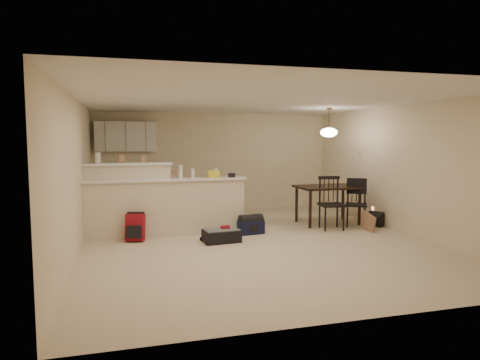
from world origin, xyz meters
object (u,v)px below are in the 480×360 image
object	(u,v)px
pendant_lamp	(329,132)
navy_duffel	(251,227)
black_daypack	(376,220)
dining_table	(328,190)
red_backpack	(135,228)
dining_chair_near	(332,203)
dining_chair_far	(356,203)
suitcase	(221,236)

from	to	relation	value
pendant_lamp	navy_duffel	size ratio (longest dim) A/B	1.29
pendant_lamp	navy_duffel	world-z (taller)	pendant_lamp
pendant_lamp	black_daypack	xyz separation A→B (m)	(0.85, -0.54, -1.85)
dining_table	red_backpack	xyz separation A→B (m)	(-4.08, -0.54, -0.48)
pendant_lamp	dining_chair_near	distance (m)	1.57
dining_chair_far	navy_duffel	world-z (taller)	dining_chair_far
suitcase	red_backpack	size ratio (longest dim) A/B	1.30
dining_chair_near	navy_duffel	size ratio (longest dim) A/B	2.24
red_backpack	dining_table	bearing A→B (deg)	20.94
dining_chair_near	dining_chair_far	size ratio (longest dim) A/B	1.09
black_daypack	red_backpack	bearing A→B (deg)	60.88
dining_table	red_backpack	world-z (taller)	dining_table
dining_chair_near	navy_duffel	xyz separation A→B (m)	(-1.70, 0.04, -0.41)
dining_chair_far	navy_duffel	size ratio (longest dim) A/B	2.05
pendant_lamp	red_backpack	size ratio (longest dim) A/B	1.27
red_backpack	pendant_lamp	bearing A→B (deg)	20.94
dining_table	suitcase	size ratio (longest dim) A/B	2.09
navy_duffel	dining_chair_far	bearing A→B (deg)	-5.94
dining_chair_near	black_daypack	bearing A→B (deg)	9.42
dining_table	red_backpack	size ratio (longest dim) A/B	2.72
red_backpack	suitcase	bearing A→B (deg)	-4.62
suitcase	pendant_lamp	bearing A→B (deg)	15.68
pendant_lamp	red_backpack	distance (m)	4.47
dining_table	suitcase	distance (m)	2.86
dining_chair_far	red_backpack	world-z (taller)	dining_chair_far
dining_chair_near	suitcase	world-z (taller)	dining_chair_near
suitcase	red_backpack	distance (m)	1.57
pendant_lamp	dining_chair_near	bearing A→B (deg)	-108.92
dining_chair_near	red_backpack	distance (m)	3.90
dining_table	pendant_lamp	xyz separation A→B (m)	(0.00, 0.00, 1.26)
pendant_lamp	dining_chair_far	distance (m)	1.62
dining_chair_near	red_backpack	world-z (taller)	dining_chair_near
dining_table	dining_chair_far	size ratio (longest dim) A/B	1.35
dining_table	black_daypack	world-z (taller)	dining_table
red_backpack	black_daypack	xyz separation A→B (m)	(4.94, 0.00, -0.10)
dining_chair_near	black_daypack	world-z (taller)	dining_chair_near
dining_chair_far	pendant_lamp	bearing A→B (deg)	164.00
dining_table	dining_chair_near	world-z (taller)	dining_chair_near
black_daypack	dining_table	bearing A→B (deg)	28.74
pendant_lamp	suitcase	distance (m)	3.37
navy_duffel	black_daypack	world-z (taller)	black_daypack
dining_table	pendant_lamp	world-z (taller)	pendant_lamp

